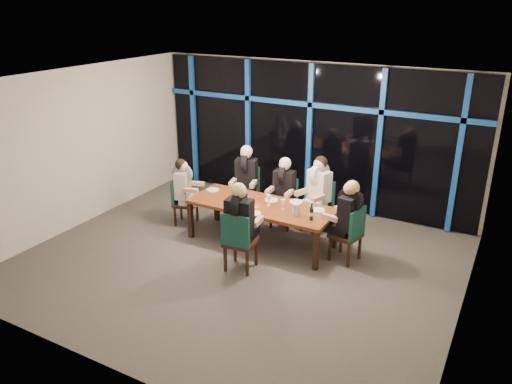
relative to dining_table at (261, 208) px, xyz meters
The scene contains 29 objects.
room 1.56m from the dining_table, 90.00° to the right, with size 7.04×7.00×3.02m.
window_wall 2.30m from the dining_table, 89.70° to the left, with size 6.86×0.43×2.94m.
dining_table is the anchor object (origin of this frame).
chair_far_left 1.30m from the dining_table, 131.04° to the left, with size 0.57×0.57×1.01m.
chair_far_mid 0.90m from the dining_table, 87.39° to the left, with size 0.46×0.46×0.94m.
chair_far_right 1.23m from the dining_table, 54.06° to the left, with size 0.60×0.60×1.01m.
chair_end_left 1.76m from the dining_table, behind, with size 0.52×0.52×0.91m.
chair_end_right 1.63m from the dining_table, ahead, with size 0.54×0.54×0.98m.
chair_near_mid 1.09m from the dining_table, 81.53° to the right, with size 0.53×0.53×1.03m.
diner_far_left 1.25m from the dining_table, 132.84° to the left, with size 0.57×0.68×0.98m.
diner_far_mid 0.84m from the dining_table, 86.83° to the left, with size 0.48×0.60×0.92m.
diner_far_right 1.18m from the dining_table, 52.87° to the left, with size 0.61×0.69×0.98m.
diner_end_left 1.69m from the dining_table, behind, with size 0.62×0.53×0.88m.
diner_end_right 1.57m from the dining_table, ahead, with size 0.65×0.54×0.96m.
diner_near_mid 1.05m from the dining_table, 81.37° to the right, with size 0.54×0.67×1.01m.
plate_far_left 0.77m from the dining_table, 153.21° to the left, with size 0.24×0.24×0.01m, color white.
plate_far_mid 0.27m from the dining_table, 73.14° to the left, with size 0.24×0.24×0.01m, color white.
plate_far_right 0.63m from the dining_table, 37.48° to the left, with size 0.24×0.24×0.01m, color white.
plate_end_left 1.15m from the dining_table, behind, with size 0.24×0.24×0.01m, color white.
plate_end_right 1.02m from the dining_table, 12.76° to the left, with size 0.24×0.24×0.01m, color white.
plate_near_mid 0.44m from the dining_table, 78.74° to the right, with size 0.24×0.24×0.01m, color white.
wine_bottle 1.06m from the dining_table, 10.59° to the right, with size 0.07×0.07×0.29m.
water_pitcher 0.78m from the dining_table, 12.25° to the right, with size 0.13×0.12×0.21m.
tea_light 0.22m from the dining_table, 121.89° to the right, with size 0.05×0.05×0.03m, color #F7A24A.
wine_glass_a 0.33m from the dining_table, 139.29° to the right, with size 0.07×0.07×0.17m.
wine_glass_b 0.25m from the dining_table, ahead, with size 0.07×0.07×0.19m.
wine_glass_c 0.47m from the dining_table, ahead, with size 0.07×0.07×0.18m.
wine_glass_d 0.71m from the dining_table, 162.89° to the left, with size 0.07×0.07×0.19m.
wine_glass_e 0.92m from the dining_table, ahead, with size 0.06×0.06×0.17m.
Camera 1 is at (3.83, -6.39, 4.15)m, focal length 35.00 mm.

